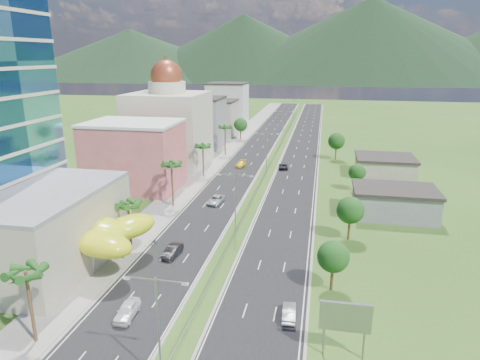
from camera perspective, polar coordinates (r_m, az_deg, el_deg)
The scene contains 38 objects.
ground at distance 65.40m, azimuth -2.40°, elevation -10.82°, with size 500.00×500.00×0.00m, color #2D5119.
road_left at distance 151.06m, azimuth 2.70°, elevation 4.92°, with size 11.00×260.00×0.04m, color black.
road_right at distance 149.69m, azimuth 8.41°, elevation 4.66°, with size 11.00×260.00×0.04m, color black.
sidewalk_left at distance 152.68m, azimuth -0.84°, elevation 5.08°, with size 7.00×260.00×0.12m, color gray.
median_guardrail at distance 132.54m, azimuth 4.78°, elevation 3.53°, with size 0.10×216.06×0.76m.
streetlight_median_a at distance 41.43m, azimuth -10.89°, elevation -17.85°, with size 6.04×0.25×11.00m.
streetlight_median_b at distance 71.77m, azimuth -0.63°, elevation -2.43°, with size 6.04×0.25×11.00m.
streetlight_median_c at distance 109.89m, azimuth 3.58°, elevation 4.17°, with size 6.04×0.25×11.00m.
streetlight_median_d at distance 153.92m, azimuth 5.80°, elevation 7.62°, with size 6.04×0.25×11.00m.
streetlight_median_e at distance 198.39m, azimuth 7.04°, elevation 9.52°, with size 6.04×0.25×11.00m.
mall_podium at distance 72.37m, azimuth -29.29°, elevation -5.51°, with size 30.00×24.00×11.00m, color #9E9882.
lime_canopy at distance 67.20m, azimuth -20.22°, elevation -6.43°, with size 18.00×15.00×7.40m.
pink_shophouse at distance 100.41m, azimuth -13.90°, elevation 2.99°, with size 20.00×15.00×15.00m, color #BF4E62.
domed_building at distance 120.53m, azimuth -9.48°, elevation 7.29°, with size 20.00×20.00×28.70m.
midrise_grey at distance 144.17m, azimuth -5.60°, elevation 7.54°, with size 16.00×15.00×16.00m, color slate.
midrise_beige at distance 165.36m, azimuth -3.42°, elevation 8.18°, with size 16.00×15.00×13.00m, color #9E9882.
midrise_white at distance 187.24m, azimuth -1.67°, elevation 9.93°, with size 16.00×15.00×18.00m, color silver.
billboard at distance 46.30m, azimuth 13.86°, elevation -17.49°, with size 5.20×0.35×6.20m.
shed_near at distance 87.20m, azimuth 19.84°, elevation -2.95°, with size 15.00×10.00×5.00m, color slate.
shed_far at distance 116.08m, azimuth 18.72°, elevation 1.68°, with size 14.00×12.00×4.40m, color #9E9882.
palm_tree_a at distance 50.23m, azimuth -26.65°, elevation -11.27°, with size 3.60×3.60×9.10m.
palm_tree_b at distance 69.29m, azimuth -14.67°, elevation -3.41°, with size 3.60×3.60×8.10m.
palm_tree_c at distance 86.49m, azimuth -9.13°, elevation 1.84°, with size 3.60×3.60×9.60m.
palm_tree_d at distance 108.01m, azimuth -4.97°, elevation 4.35°, with size 3.60×3.60×8.60m.
palm_tree_e at distance 131.66m, azimuth -2.00°, elevation 6.91°, with size 3.60×3.60×9.40m.
leafy_tree_lfar at distance 156.25m, azimuth 0.07°, elevation 7.39°, with size 4.90×4.90×8.05m.
leafy_tree_ra at distance 57.37m, azimuth 12.33°, elevation -9.97°, with size 4.20×4.20×6.90m.
leafy_tree_rb at distance 73.05m, azimuth 14.50°, elevation -3.94°, with size 4.55×4.55×7.47m.
leafy_tree_rc at distance 100.21m, azimuth 15.35°, elevation 1.01°, with size 3.85×3.85×6.33m.
leafy_tree_rd at distance 128.94m, azimuth 12.74°, elevation 5.08°, with size 4.90×4.90×8.05m.
mountain_ridge at distance 509.55m, azimuth 16.56°, elevation 12.31°, with size 860.00×140.00×90.00m, color black, non-canonical shape.
car_white_near_left at distance 54.37m, azimuth -14.82°, elevation -16.46°, with size 1.97×4.90×1.67m, color white.
car_dark_left at distance 67.50m, azimuth -8.99°, elevation -9.32°, with size 1.69×4.85×1.60m, color black.
car_silver_mid_left at distance 89.36m, azimuth -3.20°, elevation -2.65°, with size 2.58×5.60×1.55m, color #B2B4BB.
car_yellow_far_left at distance 118.63m, azimuth 0.11°, elevation 2.15°, with size 2.09×5.14×1.49m, color yellow.
car_silver_right at distance 52.93m, azimuth 6.57°, elevation -17.10°, with size 1.53×4.39×1.45m, color #B2B3BA.
car_dark_far_right at distance 117.04m, azimuth 5.79°, elevation 1.85°, with size 2.32×5.03×1.40m, color black.
motorcycle at distance 71.67m, azimuth -11.45°, elevation -8.02°, with size 0.60×1.98×1.27m, color black.
Camera 1 is at (13.71, -56.57, 29.82)m, focal length 32.00 mm.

